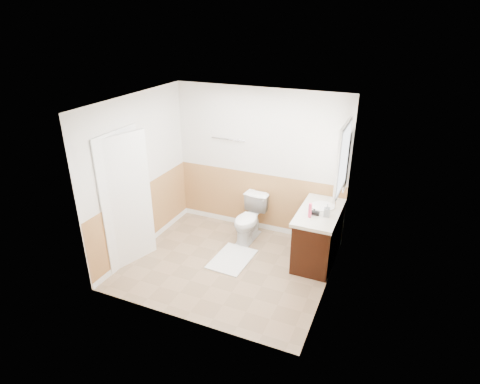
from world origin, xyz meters
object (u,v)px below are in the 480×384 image
at_px(toilet, 249,219).
at_px(vanity_cabinet, 318,237).
at_px(soap_dispenser, 327,210).
at_px(lotion_bottle, 310,210).
at_px(bath_mat, 232,259).

height_order(toilet, vanity_cabinet, vanity_cabinet).
relative_size(vanity_cabinet, soap_dispenser, 5.81).
bearing_deg(toilet, vanity_cabinet, -4.74).
bearing_deg(toilet, lotion_bottle, -17.77).
relative_size(bath_mat, soap_dispenser, 4.22).
distance_m(bath_mat, lotion_bottle, 1.49).
height_order(vanity_cabinet, soap_dispenser, soap_dispenser).
xyz_separation_m(bath_mat, vanity_cabinet, (1.21, 0.54, 0.39)).
distance_m(bath_mat, vanity_cabinet, 1.38).
height_order(toilet, bath_mat, toilet).
relative_size(toilet, bath_mat, 0.94).
distance_m(bath_mat, soap_dispenser, 1.68).
height_order(toilet, soap_dispenser, soap_dispenser).
bearing_deg(lotion_bottle, vanity_cabinet, 68.68).
distance_m(vanity_cabinet, soap_dispenser, 0.57).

